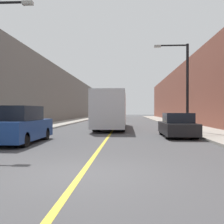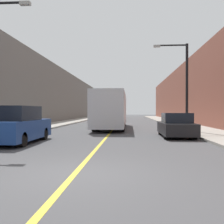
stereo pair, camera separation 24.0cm
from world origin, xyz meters
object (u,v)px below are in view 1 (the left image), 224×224
bus (112,110)px  street_lamp_right (184,80)px  parked_suv_left (20,126)px  car_right_near (177,126)px

bus → street_lamp_right: (5.73, -4.20, 2.21)m
parked_suv_left → street_lamp_right: street_lamp_right is taller
bus → street_lamp_right: bearing=-36.2°
parked_suv_left → car_right_near: size_ratio=1.11×
bus → parked_suv_left: size_ratio=2.49×
car_right_near → street_lamp_right: street_lamp_right is taller
street_lamp_right → car_right_near: bearing=-108.1°
bus → street_lamp_right: size_ratio=1.85×
car_right_near → street_lamp_right: (1.17, 3.56, 3.26)m
bus → parked_suv_left: bus is taller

